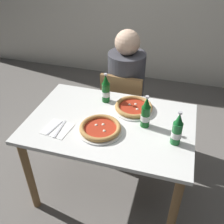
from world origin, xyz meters
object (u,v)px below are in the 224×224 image
object	(u,v)px
pizza_margherita_near	(100,128)
beer_bottle_right	(177,130)
beer_bottle_center	(146,114)
chair_behind_table	(124,106)
diner_seated	(126,94)
pizza_marinara_far	(134,107)
dining_table_main	(110,133)
napkin_with_cutlery	(57,129)
beer_bottle_left	(106,90)

from	to	relation	value
pizza_margherita_near	beer_bottle_right	bearing A→B (deg)	2.46
beer_bottle_right	beer_bottle_center	bearing A→B (deg)	151.55
pizza_margherita_near	beer_bottle_center	xyz separation A→B (m)	(0.28, 0.14, 0.08)
chair_behind_table	diner_seated	bearing A→B (deg)	-91.06
beer_bottle_right	pizza_marinara_far	bearing A→B (deg)	139.31
chair_behind_table	pizza_marinara_far	size ratio (longest dim) A/B	2.72
dining_table_main	pizza_marinara_far	size ratio (longest dim) A/B	3.84
chair_behind_table	napkin_with_cutlery	bearing A→B (deg)	73.01
pizza_margherita_near	beer_bottle_left	distance (m)	0.38
napkin_with_cutlery	beer_bottle_center	bearing A→B (deg)	19.83
dining_table_main	chair_behind_table	distance (m)	0.63
chair_behind_table	beer_bottle_right	distance (m)	0.95
pizza_marinara_far	chair_behind_table	bearing A→B (deg)	112.94
beer_bottle_left	beer_bottle_right	xyz separation A→B (m)	(0.58, -0.35, 0.00)
dining_table_main	pizza_margherita_near	bearing A→B (deg)	-106.38
dining_table_main	beer_bottle_center	bearing A→B (deg)	5.38
pizza_margherita_near	beer_bottle_center	bearing A→B (deg)	26.53
dining_table_main	pizza_margherita_near	size ratio (longest dim) A/B	3.86
pizza_marinara_far	napkin_with_cutlery	xyz separation A→B (m)	(-0.46, -0.38, -0.02)
chair_behind_table	beer_bottle_center	bearing A→B (deg)	119.28
pizza_marinara_far	beer_bottle_right	distance (m)	0.46
chair_behind_table	beer_bottle_right	xyz separation A→B (m)	(0.52, -0.71, 0.37)
diner_seated	napkin_with_cutlery	size ratio (longest dim) A/B	6.04
chair_behind_table	pizza_marinara_far	xyz separation A→B (m)	(0.18, -0.41, 0.29)
pizza_margherita_near	napkin_with_cutlery	world-z (taller)	pizza_margherita_near
pizza_marinara_far	beer_bottle_center	distance (m)	0.23
beer_bottle_right	napkin_with_cutlery	distance (m)	0.81
chair_behind_table	diner_seated	xyz separation A→B (m)	(0.00, 0.05, 0.10)
chair_behind_table	pizza_marinara_far	world-z (taller)	chair_behind_table
diner_seated	napkin_with_cutlery	world-z (taller)	diner_seated
chair_behind_table	pizza_margherita_near	world-z (taller)	chair_behind_table
pizza_margherita_near	beer_bottle_center	world-z (taller)	beer_bottle_center
beer_bottle_right	napkin_with_cutlery	bearing A→B (deg)	-173.70
dining_table_main	beer_bottle_right	xyz separation A→B (m)	(0.47, -0.10, 0.22)
chair_behind_table	beer_bottle_center	world-z (taller)	beer_bottle_center
pizza_marinara_far	beer_bottle_right	size ratio (longest dim) A/B	1.27
pizza_margherita_near	pizza_marinara_far	world-z (taller)	same
pizza_margherita_near	beer_bottle_right	xyz separation A→B (m)	(0.51, 0.02, 0.08)
beer_bottle_left	beer_bottle_center	bearing A→B (deg)	-32.29
pizza_margherita_near	beer_bottle_right	distance (m)	0.51
pizza_margherita_near	beer_bottle_center	distance (m)	0.33
napkin_with_cutlery	dining_table_main	bearing A→B (deg)	29.37
beer_bottle_center	napkin_with_cutlery	size ratio (longest dim) A/B	1.23
beer_bottle_center	diner_seated	bearing A→B (deg)	114.52
dining_table_main	pizza_marinara_far	xyz separation A→B (m)	(0.13, 0.20, 0.14)
chair_behind_table	beer_bottle_right	bearing A→B (deg)	128.78
dining_table_main	beer_bottle_left	world-z (taller)	beer_bottle_left
chair_behind_table	napkin_with_cutlery	size ratio (longest dim) A/B	4.25
beer_bottle_left	beer_bottle_right	world-z (taller)	same
beer_bottle_center	napkin_with_cutlery	world-z (taller)	beer_bottle_center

